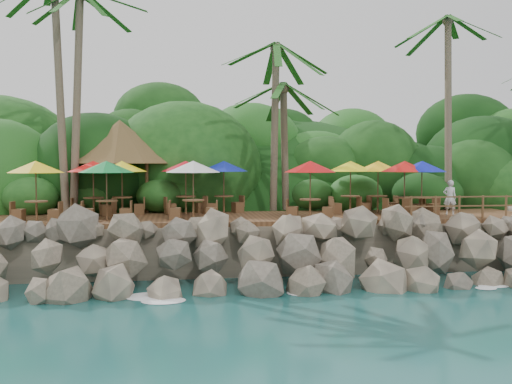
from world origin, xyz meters
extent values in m
plane|color=#19514F|center=(0.00, 0.00, 0.00)|extent=(140.00, 140.00, 0.00)
cube|color=gray|center=(0.00, 16.00, 1.05)|extent=(32.00, 25.20, 2.10)
ellipsoid|color=#143811|center=(0.00, 23.50, 0.00)|extent=(44.80, 28.00, 15.40)
cube|color=brown|center=(0.00, 6.00, 2.20)|extent=(26.00, 5.00, 0.20)
ellipsoid|color=white|center=(-9.00, 0.30, 0.03)|extent=(1.20, 0.80, 0.06)
ellipsoid|color=white|center=(-6.00, 0.30, 0.03)|extent=(1.20, 0.80, 0.06)
ellipsoid|color=white|center=(-3.00, 0.30, 0.03)|extent=(1.20, 0.80, 0.06)
ellipsoid|color=white|center=(0.00, 0.30, 0.03)|extent=(1.20, 0.80, 0.06)
ellipsoid|color=white|center=(3.00, 0.30, 0.03)|extent=(1.20, 0.80, 0.06)
ellipsoid|color=white|center=(6.00, 0.30, 0.03)|extent=(1.20, 0.80, 0.06)
ellipsoid|color=white|center=(9.00, 0.30, 0.03)|extent=(1.20, 0.80, 0.06)
cylinder|color=brown|center=(-9.00, 8.24, 7.98)|extent=(1.14, 2.03, 11.29)
cylinder|color=brown|center=(-8.24, 8.28, 7.68)|extent=(0.58, 2.09, 10.69)
cylinder|color=brown|center=(1.32, 8.67, 6.45)|extent=(0.46, 0.86, 8.31)
ellipsoid|color=#23601E|center=(1.32, 8.67, 10.60)|extent=(6.00, 6.00, 2.40)
cylinder|color=brown|center=(1.91, 9.12, 5.51)|extent=(0.72, 0.91, 6.42)
ellipsoid|color=#23601E|center=(1.91, 9.12, 8.71)|extent=(6.00, 6.00, 2.40)
cylinder|color=brown|center=(10.58, 8.74, 7.48)|extent=(1.14, 2.25, 10.24)
ellipsoid|color=#23601E|center=(10.58, 8.74, 12.65)|extent=(6.00, 6.00, 2.40)
cylinder|color=brown|center=(-7.83, 8.47, 3.50)|extent=(0.16, 0.16, 2.40)
cylinder|color=brown|center=(-5.03, 8.47, 3.50)|extent=(0.16, 0.16, 2.40)
cylinder|color=brown|center=(-7.83, 11.27, 3.50)|extent=(0.16, 0.16, 2.40)
cylinder|color=brown|center=(-5.03, 11.27, 3.50)|extent=(0.16, 0.16, 2.40)
cone|color=brown|center=(-6.43, 9.87, 5.80)|extent=(5.56, 5.56, 2.20)
cylinder|color=brown|center=(7.62, 5.24, 2.71)|extent=(0.09, 0.09, 0.82)
cylinder|color=brown|center=(7.62, 5.24, 3.13)|extent=(0.93, 0.93, 0.06)
cylinder|color=brown|center=(7.62, 5.24, 3.52)|extent=(0.06, 0.06, 2.44)
cone|color=#0D17AB|center=(7.62, 5.24, 4.57)|extent=(2.32, 2.32, 0.50)
cube|color=brown|center=(6.91, 4.92, 2.55)|extent=(0.62, 0.62, 0.51)
cube|color=brown|center=(8.32, 5.57, 2.55)|extent=(0.62, 0.62, 0.51)
cylinder|color=brown|center=(-1.34, 7.60, 2.71)|extent=(0.09, 0.09, 0.82)
cylinder|color=brown|center=(-1.34, 7.60, 3.13)|extent=(0.93, 0.93, 0.06)
cylinder|color=brown|center=(-1.34, 7.60, 3.52)|extent=(0.06, 0.06, 2.44)
cone|color=#0B1A99|center=(-1.34, 7.60, 4.57)|extent=(2.32, 2.32, 0.50)
cube|color=brown|center=(-2.05, 7.27, 2.55)|extent=(0.62, 0.62, 0.51)
cube|color=brown|center=(-0.64, 7.93, 2.55)|extent=(0.62, 0.62, 0.51)
cylinder|color=brown|center=(-3.16, 7.60, 2.71)|extent=(0.09, 0.09, 0.82)
cylinder|color=brown|center=(-3.16, 7.60, 3.13)|extent=(0.93, 0.93, 0.06)
cylinder|color=brown|center=(-3.16, 7.60, 3.52)|extent=(0.06, 0.06, 2.44)
cone|color=red|center=(-3.16, 7.60, 4.57)|extent=(2.32, 2.32, 0.50)
cube|color=brown|center=(-3.90, 7.36, 2.55)|extent=(0.59, 0.59, 0.51)
cube|color=brown|center=(-2.42, 7.84, 2.55)|extent=(0.59, 0.59, 0.51)
cylinder|color=brown|center=(-2.88, 4.79, 2.71)|extent=(0.09, 0.09, 0.82)
cylinder|color=brown|center=(-2.88, 4.79, 3.13)|extent=(0.93, 0.93, 0.06)
cylinder|color=brown|center=(-2.88, 4.79, 3.52)|extent=(0.06, 0.06, 2.44)
cone|color=silver|center=(-2.88, 4.79, 4.57)|extent=(2.32, 2.32, 0.50)
cube|color=brown|center=(-3.64, 4.88, 2.55)|extent=(0.52, 0.52, 0.51)
cube|color=brown|center=(-2.11, 4.69, 2.55)|extent=(0.52, 0.52, 0.51)
cylinder|color=brown|center=(6.00, 6.59, 2.71)|extent=(0.09, 0.09, 0.82)
cylinder|color=brown|center=(6.00, 6.59, 3.13)|extent=(0.93, 0.93, 0.06)
cylinder|color=brown|center=(6.00, 6.59, 3.52)|extent=(0.06, 0.06, 2.44)
cone|color=yellow|center=(6.00, 6.59, 4.57)|extent=(2.32, 2.32, 0.50)
cube|color=brown|center=(5.24, 6.45, 2.55)|extent=(0.54, 0.54, 0.51)
cube|color=brown|center=(6.76, 6.73, 2.55)|extent=(0.54, 0.54, 0.51)
cylinder|color=brown|center=(4.69, 6.76, 2.71)|extent=(0.09, 0.09, 0.82)
cylinder|color=brown|center=(4.69, 6.76, 3.13)|extent=(0.93, 0.93, 0.06)
cylinder|color=brown|center=(4.69, 6.76, 3.52)|extent=(0.06, 0.06, 2.44)
cone|color=yellow|center=(4.69, 6.76, 4.57)|extent=(2.32, 2.32, 0.50)
cube|color=brown|center=(3.92, 6.65, 2.55)|extent=(0.53, 0.53, 0.51)
cube|color=brown|center=(5.45, 6.88, 2.55)|extent=(0.53, 0.53, 0.51)
cylinder|color=brown|center=(-6.51, 4.95, 2.71)|extent=(0.09, 0.09, 0.82)
cylinder|color=brown|center=(-6.51, 4.95, 3.13)|extent=(0.93, 0.93, 0.06)
cylinder|color=brown|center=(-6.51, 4.95, 3.52)|extent=(0.06, 0.06, 2.44)
cone|color=#0D7D34|center=(-6.51, 4.95, 4.57)|extent=(2.32, 2.32, 0.50)
cube|color=brown|center=(-7.29, 4.97, 2.55)|extent=(0.48, 0.48, 0.51)
cube|color=brown|center=(-5.74, 4.93, 2.55)|extent=(0.48, 0.48, 0.51)
cylinder|color=brown|center=(2.20, 4.61, 2.71)|extent=(0.09, 0.09, 0.82)
cylinder|color=brown|center=(2.20, 4.61, 3.13)|extent=(0.93, 0.93, 0.06)
cylinder|color=brown|center=(2.20, 4.61, 3.52)|extent=(0.06, 0.06, 2.44)
cone|color=red|center=(2.20, 4.61, 4.57)|extent=(2.32, 2.32, 0.50)
cube|color=brown|center=(1.47, 4.86, 2.55)|extent=(0.59, 0.59, 0.51)
cube|color=brown|center=(2.94, 4.36, 2.55)|extent=(0.59, 0.59, 0.51)
cylinder|color=brown|center=(6.84, 5.39, 2.71)|extent=(0.09, 0.09, 0.82)
cylinder|color=brown|center=(6.84, 5.39, 3.13)|extent=(0.93, 0.93, 0.06)
cylinder|color=brown|center=(6.84, 5.39, 3.52)|extent=(0.06, 0.06, 2.44)
cone|color=red|center=(6.84, 5.39, 4.57)|extent=(2.32, 2.32, 0.50)
cube|color=brown|center=(6.09, 5.22, 2.55)|extent=(0.56, 0.56, 0.51)
cube|color=brown|center=(7.60, 5.56, 2.55)|extent=(0.56, 0.56, 0.51)
cylinder|color=brown|center=(-9.36, 4.90, 2.71)|extent=(0.09, 0.09, 0.82)
cylinder|color=brown|center=(-9.36, 4.90, 3.13)|extent=(0.93, 0.93, 0.06)
cylinder|color=brown|center=(-9.36, 4.90, 3.52)|extent=(0.06, 0.06, 2.44)
cone|color=yellow|center=(-9.36, 4.90, 4.57)|extent=(2.32, 2.32, 0.50)
cube|color=brown|center=(-10.12, 5.02, 2.55)|extent=(0.53, 0.53, 0.51)
cube|color=brown|center=(-8.59, 4.78, 2.55)|extent=(0.53, 0.53, 0.51)
cylinder|color=brown|center=(-7.36, 7.05, 2.71)|extent=(0.09, 0.09, 0.82)
cylinder|color=brown|center=(-7.36, 7.05, 3.13)|extent=(0.93, 0.93, 0.06)
cylinder|color=brown|center=(-7.36, 7.05, 3.52)|extent=(0.06, 0.06, 2.44)
cone|color=red|center=(-7.36, 7.05, 4.57)|extent=(2.32, 2.32, 0.50)
cube|color=brown|center=(-8.09, 7.31, 2.55)|extent=(0.59, 0.59, 0.51)
cube|color=brown|center=(-6.63, 6.79, 2.55)|extent=(0.59, 0.59, 0.51)
cylinder|color=brown|center=(-6.10, 7.32, 2.71)|extent=(0.09, 0.09, 0.82)
cylinder|color=brown|center=(-6.10, 7.32, 3.13)|extent=(0.93, 0.93, 0.06)
cylinder|color=brown|center=(-6.10, 7.32, 3.52)|extent=(0.06, 0.06, 2.44)
cone|color=yellow|center=(-6.10, 7.32, 4.57)|extent=(2.32, 2.32, 0.50)
cube|color=brown|center=(-6.88, 7.31, 2.55)|extent=(0.47, 0.47, 0.51)
cube|color=brown|center=(-5.33, 7.34, 2.55)|extent=(0.47, 0.47, 0.51)
cylinder|color=brown|center=(6.44, 3.65, 2.80)|extent=(0.10, 0.10, 1.00)
cylinder|color=brown|center=(7.54, 3.65, 2.80)|extent=(0.10, 0.10, 1.00)
cylinder|color=brown|center=(8.64, 3.65, 2.80)|extent=(0.10, 0.10, 1.00)
cylinder|color=brown|center=(9.74, 3.65, 2.80)|extent=(0.10, 0.10, 1.00)
cylinder|color=brown|center=(10.84, 3.65, 2.80)|extent=(0.10, 0.10, 1.00)
cube|color=brown|center=(10.29, 3.65, 3.25)|extent=(8.30, 0.06, 0.06)
cube|color=brown|center=(10.29, 3.65, 2.85)|extent=(8.30, 0.06, 0.06)
imported|color=silver|center=(8.99, 5.23, 3.12)|extent=(0.68, 0.53, 1.63)
camera|label=1|loc=(-3.49, -19.56, 4.76)|focal=39.77mm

